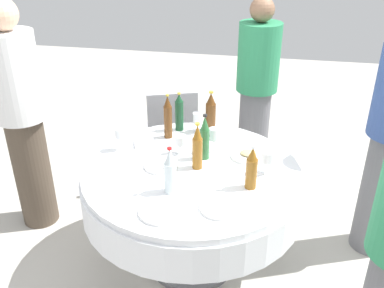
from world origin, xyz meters
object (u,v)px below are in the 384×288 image
object	(u,v)px
bottle_dark_green_mid	(179,113)
plate_outer	(161,165)
bottle_clear_west	(170,172)
chair_north	(172,129)
wine_glass_north	(197,119)
wine_glass_east	(268,158)
bottle_amber_near	(197,148)
wine_glass_west	(120,134)
bottle_brown_north	(211,113)
wine_glass_front	(214,135)
wine_glass_left	(180,141)
plate_east	(162,211)
dining_table	(192,189)
bottle_green_right	(205,138)
person_mid	(22,116)
person_front	(256,90)
bottle_amber_left	(252,169)
plate_inner	(248,155)
plate_south	(220,207)
bottle_brown_front	(168,118)

from	to	relation	value
bottle_dark_green_mid	plate_outer	world-z (taller)	bottle_dark_green_mid
bottle_clear_west	chair_north	world-z (taller)	bottle_clear_west
wine_glass_north	wine_glass_east	xyz separation A→B (m)	(-0.50, 0.45, -0.01)
bottle_amber_near	wine_glass_west	size ratio (longest dim) A/B	1.95
bottle_brown_north	wine_glass_front	distance (m)	0.32
bottle_clear_west	wine_glass_left	bearing A→B (deg)	-84.35
bottle_clear_west	plate_east	size ratio (longest dim) A/B	1.14
dining_table	bottle_green_right	size ratio (longest dim) A/B	4.52
dining_table	bottle_dark_green_mid	xyz separation A→B (m)	(0.19, -0.51, 0.28)
wine_glass_left	person_mid	xyz separation A→B (m)	(1.13, -0.08, 0.04)
bottle_amber_near	plate_east	xyz separation A→B (m)	(0.10, 0.47, -0.13)
bottle_clear_west	person_front	xyz separation A→B (m)	(-0.37, -1.50, -0.06)
wine_glass_front	plate_outer	world-z (taller)	wine_glass_front
bottle_brown_north	bottle_amber_left	bearing A→B (deg)	115.95
bottle_amber_near	bottle_amber_left	xyz separation A→B (m)	(-0.33, 0.15, -0.02)
bottle_amber_near	bottle_brown_north	xyz separation A→B (m)	(0.00, -0.53, -0.00)
bottle_dark_green_mid	plate_inner	world-z (taller)	bottle_dark_green_mid
wine_glass_left	plate_inner	world-z (taller)	wine_glass_left
bottle_brown_north	chair_north	world-z (taller)	bottle_brown_north
bottle_clear_west	plate_south	world-z (taller)	bottle_clear_west
wine_glass_north	plate_outer	xyz separation A→B (m)	(0.13, 0.50, -0.10)
bottle_amber_left	person_front	xyz separation A→B (m)	(0.05, -1.37, -0.05)
plate_south	person_mid	bearing A→B (deg)	-22.88
bottle_green_right	chair_north	xyz separation A→B (m)	(0.41, -0.82, -0.36)
wine_glass_left	plate_outer	bearing A→B (deg)	66.97
bottle_amber_near	bottle_green_right	world-z (taller)	bottle_green_right
bottle_amber_near	bottle_brown_north	world-z (taller)	bottle_amber_near
dining_table	bottle_amber_left	world-z (taller)	bottle_amber_left
plate_outer	person_mid	distance (m)	1.09
wine_glass_left	person_front	world-z (taller)	person_front
dining_table	bottle_amber_left	bearing A→B (deg)	159.15
chair_north	wine_glass_north	bearing A→B (deg)	-77.95
wine_glass_front	plate_east	xyz separation A→B (m)	(0.16, 0.69, -0.11)
wine_glass_front	person_front	distance (m)	1.03
plate_outer	person_mid	bearing A→B (deg)	-13.96
person_front	dining_table	bearing A→B (deg)	-90.00
bottle_brown_front	wine_glass_left	bearing A→B (deg)	120.87
plate_outer	wine_glass_front	bearing A→B (deg)	-139.31
bottle_brown_north	wine_glass_east	world-z (taller)	bottle_brown_north
bottle_amber_near	bottle_brown_north	bearing A→B (deg)	-89.68
plate_outer	chair_north	world-z (taller)	chair_north
bottle_brown_front	wine_glass_east	xyz separation A→B (m)	(-0.68, 0.34, -0.05)
bottle_brown_front	plate_south	distance (m)	0.89
wine_glass_east	plate_south	world-z (taller)	wine_glass_east
bottle_brown_north	wine_glass_left	bearing A→B (deg)	70.11
wine_glass_front	plate_east	size ratio (longest dim) A/B	0.69
plate_south	plate_east	bearing A→B (deg)	17.13
bottle_green_right	chair_north	world-z (taller)	bottle_green_right
dining_table	person_mid	distance (m)	1.29
bottle_amber_near	person_front	size ratio (longest dim) A/B	0.19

